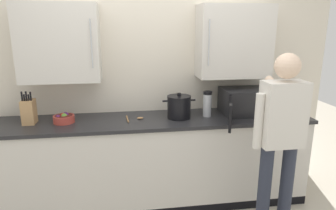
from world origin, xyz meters
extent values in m
cube|color=beige|center=(0.00, 1.06, 1.44)|extent=(4.04, 0.10, 2.87)
cube|color=beige|center=(-0.87, 0.85, 1.69)|extent=(0.75, 0.32, 0.74)
cylinder|color=#B7BABF|center=(-0.55, 0.67, 1.69)|extent=(0.01, 0.01, 0.44)
cube|color=beige|center=(0.87, 0.85, 1.69)|extent=(0.75, 0.32, 0.74)
cylinder|color=#B7BABF|center=(0.55, 0.67, 1.69)|extent=(0.01, 0.01, 0.44)
cube|color=beige|center=(0.00, 0.70, 0.45)|extent=(3.19, 0.59, 0.90)
cube|color=#232326|center=(0.00, 0.70, 0.92)|extent=(3.23, 0.63, 0.03)
cube|color=black|center=(1.04, 0.74, 1.07)|extent=(0.59, 0.39, 0.27)
cube|color=beige|center=(0.96, 0.73, 1.07)|extent=(0.38, 0.33, 0.21)
cube|color=black|center=(1.26, 0.54, 1.07)|extent=(0.16, 0.01, 0.25)
cube|color=black|center=(0.68, 0.35, 1.07)|extent=(0.16, 0.41, 0.25)
cylinder|color=#B7BABF|center=(0.57, 0.71, 1.05)|extent=(0.09, 0.09, 0.23)
cylinder|color=black|center=(0.57, 0.71, 1.18)|extent=(0.09, 0.09, 0.03)
cylinder|color=#A37547|center=(-0.25, 0.70, 0.94)|extent=(0.03, 0.20, 0.01)
ellipsoid|color=#A37547|center=(-0.12, 0.71, 0.95)|extent=(0.07, 0.05, 0.02)
cylinder|color=#AD3D33|center=(-0.86, 0.70, 0.97)|extent=(0.20, 0.20, 0.07)
cylinder|color=#561E19|center=(-0.86, 0.70, 0.99)|extent=(0.16, 0.16, 0.05)
sphere|color=red|center=(-0.86, 0.70, 1.00)|extent=(0.05, 0.05, 0.05)
sphere|color=#511E5B|center=(-0.85, 0.73, 1.00)|extent=(0.06, 0.06, 0.06)
sphere|color=#511E5B|center=(-0.91, 0.68, 1.00)|extent=(0.04, 0.04, 0.04)
sphere|color=#5B9333|center=(-0.85, 0.69, 1.00)|extent=(0.05, 0.05, 0.05)
cylinder|color=black|center=(0.27, 0.69, 1.04)|extent=(0.23, 0.23, 0.21)
cylinder|color=black|center=(0.27, 0.69, 1.16)|extent=(0.24, 0.24, 0.02)
cylinder|color=black|center=(0.27, 0.69, 1.18)|extent=(0.04, 0.04, 0.03)
cylinder|color=black|center=(0.13, 0.69, 1.12)|extent=(0.05, 0.02, 0.02)
cylinder|color=black|center=(0.41, 0.69, 1.12)|extent=(0.05, 0.02, 0.02)
cube|color=tan|center=(-1.18, 0.72, 1.05)|extent=(0.11, 0.15, 0.23)
cylinder|color=black|center=(-1.22, 0.70, 1.21)|extent=(0.02, 0.02, 0.09)
cylinder|color=black|center=(-1.20, 0.70, 1.20)|extent=(0.02, 0.02, 0.06)
cylinder|color=black|center=(-1.18, 0.70, 1.21)|extent=(0.02, 0.02, 0.09)
cylinder|color=black|center=(-1.16, 0.70, 1.20)|extent=(0.02, 0.02, 0.06)
cylinder|color=black|center=(-1.14, 0.70, 1.21)|extent=(0.02, 0.02, 0.08)
cylinder|color=#282D3D|center=(0.87, -0.05, 0.45)|extent=(0.11, 0.11, 0.89)
cylinder|color=#282D3D|center=(1.07, -0.05, 0.45)|extent=(0.11, 0.11, 0.89)
cube|color=silver|center=(0.97, -0.05, 1.16)|extent=(0.34, 0.20, 0.53)
sphere|color=beige|center=(0.97, -0.05, 1.55)|extent=(0.20, 0.20, 0.20)
cylinder|color=beige|center=(1.10, 0.18, 1.26)|extent=(0.16, 0.50, 0.28)
cylinder|color=silver|center=(0.77, -0.05, 1.11)|extent=(0.07, 0.07, 0.45)
camera|label=1|loc=(-0.28, -2.20, 1.85)|focal=32.25mm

